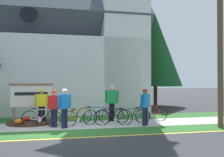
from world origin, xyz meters
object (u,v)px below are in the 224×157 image
church_sign (31,96)px  cyclist_in_orange_jersey (112,100)px  roadside_conifer (155,50)px  bicycle_white (150,114)px  bicycle_red (114,117)px  cyclist_in_red_jersey (65,105)px  bicycle_blue (80,117)px  bicycle_green (132,115)px  bicycle_yellow (42,118)px  bicycle_orange (95,115)px  cyclist_in_blue_jersey (145,104)px  utility_pole (218,11)px  cyclist_in_yellow_jersey (42,103)px  cyclist_in_green_jersey (54,106)px

church_sign → cyclist_in_orange_jersey: 3.97m
roadside_conifer → bicycle_white: bearing=-114.0°
bicycle_red → cyclist_in_red_jersey: 2.32m
bicycle_blue → cyclist_in_red_jersey: 1.08m
bicycle_white → cyclist_in_red_jersey: size_ratio=1.07×
bicycle_green → roadside_conifer: roadside_conifer is taller
cyclist_in_red_jersey → bicycle_white: bearing=14.7°
bicycle_blue → bicycle_yellow: bicycle_yellow is taller
bicycle_white → cyclist_in_red_jersey: cyclist_in_red_jersey is taller
bicycle_red → bicycle_green: bearing=22.6°
bicycle_orange → bicycle_white: bicycle_white is taller
cyclist_in_blue_jersey → roadside_conifer: (4.18, 8.97, 3.64)m
bicycle_orange → utility_pole: utility_pole is taller
cyclist_in_red_jersey → church_sign: bearing=124.6°
bicycle_yellow → bicycle_white: (5.26, 0.52, -0.01)m
bicycle_orange → cyclist_in_orange_jersey: size_ratio=0.99×
roadside_conifer → cyclist_in_yellow_jersey: bearing=-141.0°
bicycle_orange → cyclist_in_blue_jersey: 2.54m
bicycle_red → cyclist_in_yellow_jersey: size_ratio=1.10×
church_sign → bicycle_red: bearing=-26.4°
bicycle_green → cyclist_in_yellow_jersey: bearing=166.6°
cyclist_in_blue_jersey → cyclist_in_green_jersey: size_ratio=1.03×
cyclist_in_green_jersey → utility_pole: (6.94, -1.59, 4.11)m
cyclist_in_green_jersey → bicycle_red: bearing=0.0°
cyclist_in_blue_jersey → utility_pole: 5.16m
church_sign → cyclist_in_red_jersey: bearing=-55.4°
bicycle_orange → bicycle_red: 1.17m
bicycle_green → bicycle_red: bearing=-157.4°
bicycle_yellow → bicycle_white: size_ratio=0.98×
cyclist_in_green_jersey → bicycle_blue: bearing=11.3°
bicycle_white → cyclist_in_yellow_jersey: cyclist_in_yellow_jersey is taller
church_sign → roadside_conifer: (9.25, 6.65, 3.35)m
bicycle_yellow → cyclist_in_orange_jersey: 3.57m
cyclist_in_yellow_jersey → cyclist_in_blue_jersey: 4.93m
cyclist_in_blue_jersey → bicycle_white: bearing=59.2°
church_sign → bicycle_orange: church_sign is taller
bicycle_blue → cyclist_in_yellow_jersey: cyclist_in_yellow_jersey is taller
bicycle_orange → roadside_conifer: roadside_conifer is taller
cyclist_in_yellow_jersey → cyclist_in_green_jersey: (0.57, -1.43, -0.00)m
bicycle_red → cyclist_in_yellow_jersey: bearing=156.1°
bicycle_white → cyclist_in_blue_jersey: cyclist_in_blue_jersey is taller
bicycle_green → utility_pole: utility_pole is taller
bicycle_white → utility_pole: bearing=-47.3°
cyclist_in_blue_jersey → cyclist_in_yellow_jersey: bearing=157.5°
bicycle_blue → bicycle_white: bicycle_white is taller
church_sign → bicycle_yellow: church_sign is taller
bicycle_green → utility_pole: (3.28, -2.01, 4.68)m
bicycle_red → cyclist_in_green_jersey: size_ratio=1.10×
bicycle_orange → utility_pole: (4.99, -2.52, 4.66)m
church_sign → cyclist_in_red_jersey: 2.67m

